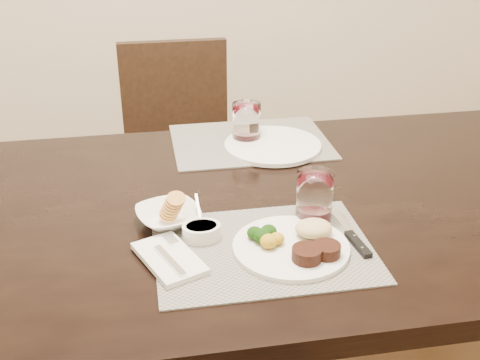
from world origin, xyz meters
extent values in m
cube|color=black|center=(0.00, 0.00, 0.72)|extent=(2.00, 1.00, 0.05)
cube|color=black|center=(0.92, 0.42, 0.35)|extent=(0.08, 0.08, 0.70)
cube|color=black|center=(0.00, 0.85, 0.43)|extent=(0.42, 0.42, 0.04)
cube|color=black|center=(-0.18, 0.67, 0.21)|extent=(0.04, 0.04, 0.41)
cube|color=black|center=(0.18, 0.67, 0.21)|extent=(0.04, 0.04, 0.41)
cube|color=black|center=(-0.18, 1.03, 0.21)|extent=(0.04, 0.04, 0.41)
cube|color=black|center=(0.18, 1.03, 0.21)|extent=(0.04, 0.04, 0.41)
cube|color=black|center=(0.00, 1.04, 0.68)|extent=(0.42, 0.04, 0.45)
cube|color=slate|center=(0.09, -0.21, 0.75)|extent=(0.46, 0.34, 0.00)
cube|color=slate|center=(0.18, 0.36, 0.75)|extent=(0.46, 0.34, 0.00)
cylinder|color=silver|center=(0.15, -0.22, 0.76)|extent=(0.25, 0.25, 0.01)
cylinder|color=black|center=(0.17, -0.28, 0.78)|extent=(0.06, 0.06, 0.03)
cylinder|color=black|center=(0.21, -0.27, 0.78)|extent=(0.06, 0.06, 0.02)
ellipsoid|color=tan|center=(0.21, -0.19, 0.78)|extent=(0.08, 0.07, 0.03)
ellipsoid|color=#153B0B|center=(0.09, -0.20, 0.78)|extent=(0.04, 0.04, 0.03)
ellipsoid|color=#B99617|center=(0.10, -0.22, 0.78)|extent=(0.04, 0.04, 0.03)
cube|color=white|center=(-0.11, -0.22, 0.76)|extent=(0.16, 0.20, 0.01)
cube|color=white|center=(-0.11, -0.24, 0.77)|extent=(0.06, 0.12, 0.01)
cube|color=white|center=(-0.10, -0.16, 0.77)|extent=(0.04, 0.05, 0.00)
cube|color=white|center=(0.29, -0.13, 0.76)|extent=(0.03, 0.14, 0.00)
cube|color=black|center=(0.29, -0.24, 0.76)|extent=(0.03, 0.10, 0.01)
imported|color=silver|center=(-0.10, -0.07, 0.77)|extent=(0.17, 0.17, 0.03)
cylinder|color=#C78E3E|center=(-0.10, -0.07, 0.80)|extent=(0.04, 0.05, 0.04)
cylinder|color=silver|center=(-0.03, -0.15, 0.77)|extent=(0.08, 0.08, 0.03)
cylinder|color=#0C360F|center=(-0.03, -0.15, 0.78)|extent=(0.07, 0.07, 0.01)
cube|color=white|center=(-0.03, -0.09, 0.80)|extent=(0.01, 0.06, 0.04)
cylinder|color=white|center=(0.23, -0.11, 0.81)|extent=(0.08, 0.08, 0.12)
cylinder|color=#36040A|center=(0.23, -0.11, 0.77)|extent=(0.07, 0.07, 0.03)
cylinder|color=silver|center=(0.23, 0.31, 0.76)|extent=(0.28, 0.28, 0.01)
cylinder|color=white|center=(0.17, 0.37, 0.81)|extent=(0.08, 0.08, 0.12)
cylinder|color=#36040A|center=(0.17, 0.37, 0.77)|extent=(0.07, 0.07, 0.03)
camera|label=1|loc=(-0.14, -1.26, 1.46)|focal=45.00mm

